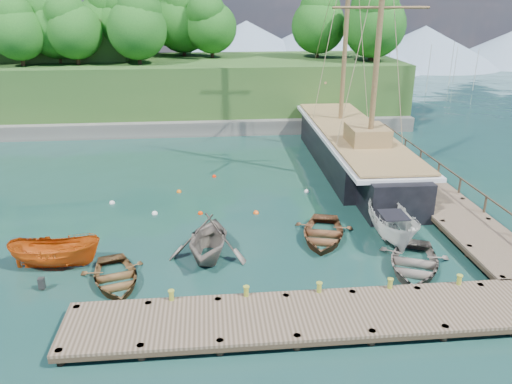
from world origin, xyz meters
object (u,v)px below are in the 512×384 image
rowboat_2 (322,239)px  schooner (352,151)px  rowboat_0 (116,283)px  cabin_boat_white (391,240)px  rowboat_3 (413,270)px  rowboat_1 (209,257)px  motorboat_orange (58,267)px

rowboat_2 → schooner: bearing=83.6°
rowboat_0 → rowboat_2: 10.67m
rowboat_2 → rowboat_0: bearing=-145.9°
rowboat_0 → cabin_boat_white: size_ratio=0.78×
rowboat_2 → rowboat_3: size_ratio=0.97×
rowboat_3 → rowboat_2: bearing=158.5°
schooner → rowboat_0: bearing=-133.6°
rowboat_1 → motorboat_orange: 7.15m
rowboat_0 → schooner: 21.54m
rowboat_2 → motorboat_orange: 13.21m
rowboat_0 → schooner: schooner is taller
motorboat_orange → schooner: bearing=-48.7°
rowboat_1 → rowboat_0: bearing=-144.1°
rowboat_3 → rowboat_0: bearing=-157.3°
rowboat_0 → cabin_boat_white: 14.04m
rowboat_3 → rowboat_1: bearing=-169.6°
rowboat_0 → motorboat_orange: bearing=133.9°
rowboat_3 → schooner: (1.40, 15.53, 1.14)m
rowboat_2 → schooner: size_ratio=0.16×
motorboat_orange → cabin_boat_white: size_ratio=0.84×
rowboat_2 → motorboat_orange: size_ratio=1.04×
rowboat_0 → rowboat_3: bearing=-16.5°
rowboat_1 → motorboat_orange: rowboat_1 is taller
rowboat_1 → cabin_boat_white: 9.61m
rowboat_2 → rowboat_3: bearing=-29.0°
rowboat_3 → cabin_boat_white: 3.14m
rowboat_2 → rowboat_3: rowboat_3 is taller
cabin_boat_white → schooner: bearing=86.0°
rowboat_0 → motorboat_orange: (-2.98, 1.74, 0.00)m
rowboat_0 → rowboat_3: rowboat_3 is taller
rowboat_2 → rowboat_3: (3.52, -3.51, 0.00)m
cabin_boat_white → schooner: schooner is taller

